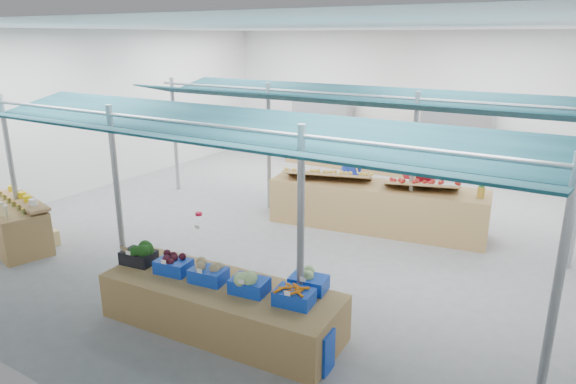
% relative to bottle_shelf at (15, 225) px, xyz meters
% --- Properties ---
extents(floor, '(13.00, 13.00, 0.00)m').
position_rel_bottle_shelf_xyz_m(floor, '(3.93, 4.15, -0.46)').
color(floor, slate).
rests_on(floor, ground).
extents(hall, '(13.00, 13.00, 13.00)m').
position_rel_bottle_shelf_xyz_m(hall, '(3.93, 5.59, 2.19)').
color(hall, silver).
rests_on(hall, ground).
extents(pole_grid, '(10.00, 4.60, 3.00)m').
position_rel_bottle_shelf_xyz_m(pole_grid, '(4.68, 2.40, 1.35)').
color(pole_grid, gray).
rests_on(pole_grid, floor).
extents(awnings, '(9.50, 7.08, 0.30)m').
position_rel_bottle_shelf_xyz_m(awnings, '(4.68, 2.40, 2.32)').
color(awnings, black).
rests_on(awnings, pole_grid).
extents(back_shelving_left, '(2.00, 0.50, 2.00)m').
position_rel_bottle_shelf_xyz_m(back_shelving_left, '(1.43, 10.15, 0.54)').
color(back_shelving_left, '#B23F33').
rests_on(back_shelving_left, floor).
extents(back_shelving_right, '(2.00, 0.50, 2.00)m').
position_rel_bottle_shelf_xyz_m(back_shelving_right, '(5.93, 10.15, 0.54)').
color(back_shelving_right, '#B23F33').
rests_on(back_shelving_right, floor).
extents(bottle_shelf, '(2.07, 1.55, 1.13)m').
position_rel_bottle_shelf_xyz_m(bottle_shelf, '(0.00, 0.00, 0.00)').
color(bottle_shelf, olive).
rests_on(bottle_shelf, floor).
extents(veg_counter, '(3.58, 1.40, 0.68)m').
position_rel_bottle_shelf_xyz_m(veg_counter, '(5.33, -0.20, -0.12)').
color(veg_counter, olive).
rests_on(veg_counter, floor).
extents(fruit_counter, '(4.71, 1.77, 0.98)m').
position_rel_bottle_shelf_xyz_m(fruit_counter, '(5.67, 4.70, 0.03)').
color(fruit_counter, olive).
rests_on(fruit_counter, floor).
extents(far_counter, '(4.89, 1.04, 0.88)m').
position_rel_bottle_shelf_xyz_m(far_counter, '(3.22, 9.38, -0.02)').
color(far_counter, olive).
rests_on(far_counter, floor).
extents(crate_stack, '(0.47, 0.35, 0.55)m').
position_rel_bottle_shelf_xyz_m(crate_stack, '(6.91, -0.33, -0.19)').
color(crate_stack, '#103BB7').
rests_on(crate_stack, floor).
extents(vendor_left, '(0.73, 0.54, 1.84)m').
position_rel_bottle_shelf_xyz_m(vendor_left, '(4.47, 5.80, 0.46)').
color(vendor_left, '#1D38BE').
rests_on(vendor_left, floor).
extents(vendor_right, '(0.99, 0.82, 1.84)m').
position_rel_bottle_shelf_xyz_m(vendor_right, '(6.27, 5.80, 0.46)').
color(vendor_right, '#B51622').
rests_on(vendor_right, floor).
extents(crate_broccoli, '(0.54, 0.43, 0.35)m').
position_rel_bottle_shelf_xyz_m(crate_broccoli, '(3.82, -0.30, 0.38)').
color(crate_broccoli, black).
rests_on(crate_broccoli, veg_counter).
extents(crate_beets, '(0.54, 0.43, 0.29)m').
position_rel_bottle_shelf_xyz_m(crate_beets, '(4.50, -0.26, 0.36)').
color(crate_beets, '#103BB7').
rests_on(crate_beets, veg_counter).
extents(crate_celeriac, '(0.54, 0.43, 0.31)m').
position_rel_bottle_shelf_xyz_m(crate_celeriac, '(5.13, -0.22, 0.37)').
color(crate_celeriac, '#103BB7').
rests_on(crate_celeriac, veg_counter).
extents(crate_cabbage, '(0.54, 0.43, 0.35)m').
position_rel_bottle_shelf_xyz_m(crate_cabbage, '(5.81, -0.17, 0.38)').
color(crate_cabbage, '#103BB7').
rests_on(crate_cabbage, veg_counter).
extents(crate_carrots, '(0.54, 0.43, 0.29)m').
position_rel_bottle_shelf_xyz_m(crate_carrots, '(6.49, -0.13, 0.33)').
color(crate_carrots, '#103BB7').
rests_on(crate_carrots, veg_counter).
extents(sparrow, '(0.12, 0.09, 0.11)m').
position_rel_bottle_shelf_xyz_m(sparrow, '(3.67, -0.43, 0.47)').
color(sparrow, brown).
rests_on(sparrow, crate_broccoli).
extents(pole_ribbon, '(0.12, 0.12, 0.28)m').
position_rel_bottle_shelf_xyz_m(pole_ribbon, '(3.89, 1.02, 0.62)').
color(pole_ribbon, red).
rests_on(pole_ribbon, pole_grid).
extents(apple_heap_yellow, '(2.02, 1.23, 0.27)m').
position_rel_bottle_shelf_xyz_m(apple_heap_yellow, '(4.61, 4.43, 0.69)').
color(apple_heap_yellow, '#997247').
rests_on(apple_heap_yellow, fruit_counter).
extents(apple_heap_red, '(1.64, 1.11, 0.27)m').
position_rel_bottle_shelf_xyz_m(apple_heap_red, '(6.61, 4.74, 0.69)').
color(apple_heap_red, '#997247').
rests_on(apple_heap_red, fruit_counter).
extents(pineapple, '(0.14, 0.14, 0.39)m').
position_rel_bottle_shelf_xyz_m(pineapple, '(7.75, 4.91, 0.71)').
color(pineapple, '#8C6019').
rests_on(pineapple, fruit_counter).
extents(crate_extra, '(0.54, 0.44, 0.32)m').
position_rel_bottle_shelf_xyz_m(crate_extra, '(6.47, 0.31, 0.37)').
color(crate_extra, '#103BB7').
rests_on(crate_extra, veg_counter).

